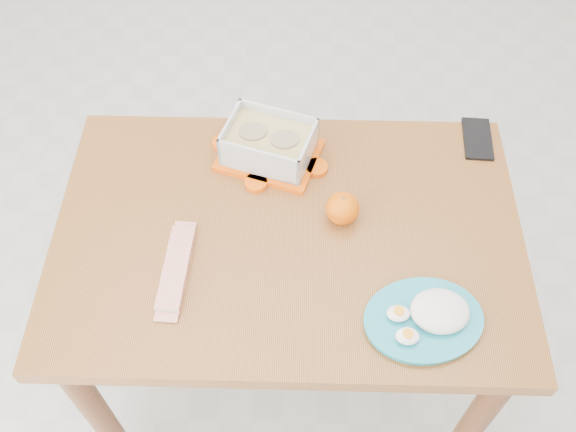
{
  "coord_description": "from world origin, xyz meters",
  "views": [
    {
      "loc": [
        0.02,
        -1.01,
        1.92
      ],
      "look_at": [
        0.01,
        -0.21,
        0.81
      ],
      "focal_mm": 40.0,
      "sensor_mm": 36.0,
      "label": 1
    }
  ],
  "objects_px": {
    "orange_fruit": "(343,208)",
    "rice_plate": "(429,316)",
    "dining_table": "(288,260)",
    "food_container": "(269,144)",
    "smartphone": "(478,139)"
  },
  "relations": [
    {
      "from": "dining_table",
      "to": "smartphone",
      "type": "bearing_deg",
      "value": 31.93
    },
    {
      "from": "orange_fruit",
      "to": "food_container",
      "type": "bearing_deg",
      "value": 132.94
    },
    {
      "from": "dining_table",
      "to": "food_container",
      "type": "relative_size",
      "value": 3.88
    },
    {
      "from": "dining_table",
      "to": "orange_fruit",
      "type": "height_order",
      "value": "orange_fruit"
    },
    {
      "from": "smartphone",
      "to": "orange_fruit",
      "type": "bearing_deg",
      "value": -140.85
    },
    {
      "from": "orange_fruit",
      "to": "rice_plate",
      "type": "bearing_deg",
      "value": -57.12
    },
    {
      "from": "food_container",
      "to": "rice_plate",
      "type": "bearing_deg",
      "value": -34.13
    },
    {
      "from": "food_container",
      "to": "smartphone",
      "type": "bearing_deg",
      "value": 25.36
    },
    {
      "from": "dining_table",
      "to": "smartphone",
      "type": "distance_m",
      "value": 0.56
    },
    {
      "from": "food_container",
      "to": "rice_plate",
      "type": "xyz_separation_m",
      "value": [
        0.33,
        -0.43,
        -0.03
      ]
    },
    {
      "from": "orange_fruit",
      "to": "dining_table",
      "type": "bearing_deg",
      "value": -162.18
    },
    {
      "from": "food_container",
      "to": "smartphone",
      "type": "xyz_separation_m",
      "value": [
        0.51,
        0.06,
        -0.04
      ]
    },
    {
      "from": "dining_table",
      "to": "smartphone",
      "type": "xyz_separation_m",
      "value": [
        0.46,
        0.28,
        0.12
      ]
    },
    {
      "from": "orange_fruit",
      "to": "smartphone",
      "type": "height_order",
      "value": "orange_fruit"
    },
    {
      "from": "dining_table",
      "to": "rice_plate",
      "type": "relative_size",
      "value": 3.81
    }
  ]
}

